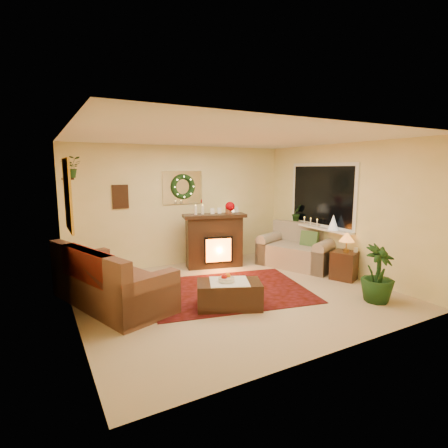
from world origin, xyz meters
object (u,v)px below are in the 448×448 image
sofa (112,277)px  side_table_round (231,247)px  end_table_square (344,265)px  coffee_table (229,294)px  fireplace (214,242)px  loveseat (297,247)px

sofa → side_table_round: size_ratio=3.03×
sofa → end_table_square: 4.27m
coffee_table → end_table_square: bearing=27.2°
side_table_round → coffee_table: side_table_round is taller
sofa → end_table_square: size_ratio=4.04×
fireplace → end_table_square: bearing=-34.1°
fireplace → end_table_square: size_ratio=2.19×
sofa → side_table_round: bearing=6.3°
sofa → coffee_table: size_ratio=2.25×
sofa → loveseat: bearing=-15.0°
sofa → loveseat: size_ratio=1.38×
loveseat → end_table_square: size_ratio=2.93×
sofa → end_table_square: sofa is taller
side_table_round → coffee_table: size_ratio=0.74×
fireplace → loveseat: (1.60, -0.84, -0.13)m
sofa → side_table_round: sofa is taller
loveseat → end_table_square: loveseat is taller
sofa → fireplace: size_ratio=1.84×
loveseat → side_table_round: loveseat is taller
loveseat → end_table_square: (0.20, -1.14, -0.15)m
loveseat → coffee_table: loveseat is taller
fireplace → end_table_square: 2.69m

